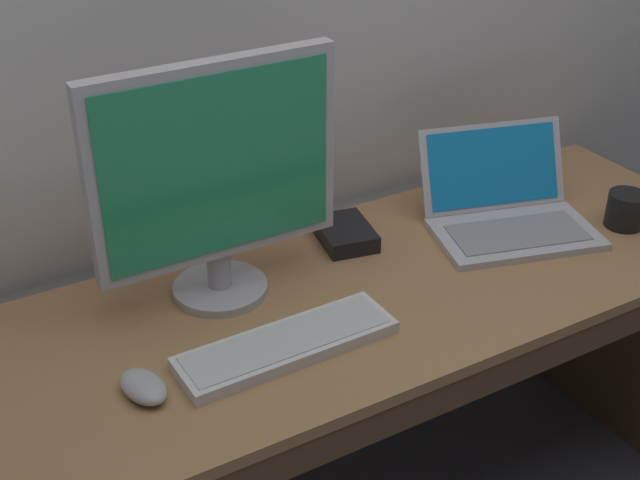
# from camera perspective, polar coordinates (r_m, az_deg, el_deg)

# --- Properties ---
(desk) EXTENTS (1.77, 0.61, 0.75)m
(desk) POSITION_cam_1_polar(r_m,az_deg,el_deg) (1.87, 2.98, -8.89)
(desk) COLOR #A87A4C
(desk) RESTS_ON ground
(laptop_silver) EXTENTS (0.42, 0.38, 0.20)m
(laptop_silver) POSITION_cam_1_polar(r_m,az_deg,el_deg) (1.98, 12.29, 1.90)
(laptop_silver) COLOR silver
(laptop_silver) RESTS_ON desk
(external_monitor) EXTENTS (0.48, 0.19, 0.48)m
(external_monitor) POSITION_cam_1_polar(r_m,az_deg,el_deg) (1.60, -6.89, 4.16)
(external_monitor) COLOR #B7B7BC
(external_monitor) RESTS_ON desk
(wired_keyboard) EXTENTS (0.41, 0.13, 0.03)m
(wired_keyboard) POSITION_cam_1_polar(r_m,az_deg,el_deg) (1.57, -2.20, -6.91)
(wired_keyboard) COLOR white
(wired_keyboard) RESTS_ON desk
(computer_mouse) EXTENTS (0.09, 0.12, 0.03)m
(computer_mouse) POSITION_cam_1_polar(r_m,az_deg,el_deg) (1.50, -11.58, -9.48)
(computer_mouse) COLOR #B7B7BC
(computer_mouse) RESTS_ON desk
(external_drive_box) EXTENTS (0.14, 0.17, 0.04)m
(external_drive_box) POSITION_cam_1_polar(r_m,az_deg,el_deg) (1.89, 1.66, 0.43)
(external_drive_box) COLOR black
(external_drive_box) RESTS_ON desk
(coffee_mug) EXTENTS (0.12, 0.09, 0.08)m
(coffee_mug) POSITION_cam_1_polar(r_m,az_deg,el_deg) (2.06, 19.58, 1.92)
(coffee_mug) COLOR black
(coffee_mug) RESTS_ON desk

